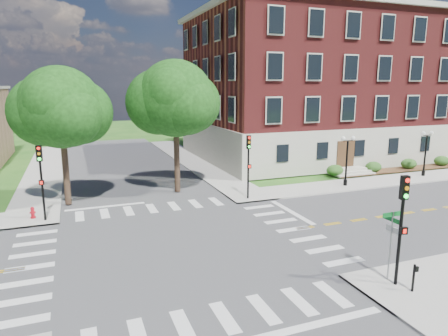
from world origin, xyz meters
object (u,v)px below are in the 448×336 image
object	(u,v)px
twin_lamp_east	(426,151)
traffic_signal_se	(402,216)
twin_lamp_west	(347,158)
traffic_signal_ne	(248,159)
street_sign_pole	(392,232)
traffic_signal_nw	(41,173)
push_button_post	(414,276)
fire_hydrant	(33,213)

from	to	relation	value
twin_lamp_east	traffic_signal_se	bearing A→B (deg)	-139.44
twin_lamp_west	traffic_signal_ne	bearing A→B (deg)	-175.79
traffic_signal_se	street_sign_pole	size ratio (longest dim) A/B	1.55
twin_lamp_west	twin_lamp_east	size ratio (longest dim) A/B	1.00
traffic_signal_se	twin_lamp_west	size ratio (longest dim) A/B	1.13
traffic_signal_nw	twin_lamp_west	distance (m)	23.54
twin_lamp_west	street_sign_pole	distance (m)	17.13
traffic_signal_se	traffic_signal_ne	distance (m)	14.46
twin_lamp_west	traffic_signal_nw	bearing A→B (deg)	-178.38
twin_lamp_west	push_button_post	size ratio (longest dim) A/B	3.53
traffic_signal_nw	fire_hydrant	distance (m)	2.91
traffic_signal_ne	fire_hydrant	distance (m)	15.12
traffic_signal_se	street_sign_pole	distance (m)	1.02
traffic_signal_se	traffic_signal_nw	xyz separation A→B (m)	(-14.57, 14.48, 0.00)
traffic_signal_ne	traffic_signal_nw	distance (m)	14.10
traffic_signal_ne	twin_lamp_west	world-z (taller)	traffic_signal_ne
traffic_signal_ne	twin_lamp_west	xyz separation A→B (m)	(9.43, 0.69, -0.66)
twin_lamp_west	street_sign_pole	xyz separation A→B (m)	(-8.91, -14.62, -0.21)
twin_lamp_west	traffic_signal_se	bearing A→B (deg)	-120.59
twin_lamp_west	twin_lamp_east	xyz separation A→B (m)	(9.26, 0.45, 0.00)
twin_lamp_east	fire_hydrant	bearing A→B (deg)	-179.31
traffic_signal_se	push_button_post	world-z (taller)	traffic_signal_se
push_button_post	twin_lamp_west	bearing A→B (deg)	61.13
fire_hydrant	traffic_signal_nw	bearing A→B (deg)	-42.78
traffic_signal_ne	traffic_signal_nw	xyz separation A→B (m)	(-14.10, 0.03, 0.00)
traffic_signal_nw	push_button_post	world-z (taller)	traffic_signal_nw
traffic_signal_nw	street_sign_pole	xyz separation A→B (m)	(14.61, -13.96, -0.88)
twin_lamp_east	push_button_post	world-z (taller)	twin_lamp_east
traffic_signal_ne	twin_lamp_east	size ratio (longest dim) A/B	1.13
twin_lamp_west	street_sign_pole	bearing A→B (deg)	-121.36
twin_lamp_east	push_button_post	size ratio (longest dim) A/B	3.53
twin_lamp_east	fire_hydrant	size ratio (longest dim) A/B	5.64
traffic_signal_ne	push_button_post	xyz separation A→B (m)	(0.67, -15.18, -2.39)
traffic_signal_se	street_sign_pole	world-z (taller)	traffic_signal_se
twin_lamp_west	twin_lamp_east	world-z (taller)	same
traffic_signal_ne	push_button_post	world-z (taller)	traffic_signal_ne
traffic_signal_ne	twin_lamp_east	bearing A→B (deg)	3.49
push_button_post	traffic_signal_ne	bearing A→B (deg)	92.54
twin_lamp_west	fire_hydrant	size ratio (longest dim) A/B	5.64
traffic_signal_se	twin_lamp_west	world-z (taller)	traffic_signal_se
traffic_signal_ne	street_sign_pole	distance (m)	13.97
traffic_signal_ne	twin_lamp_west	bearing A→B (deg)	4.21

